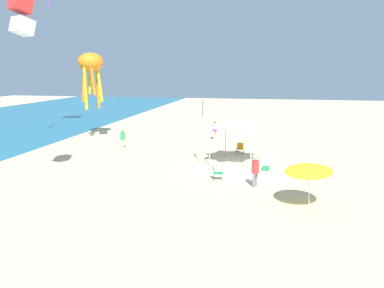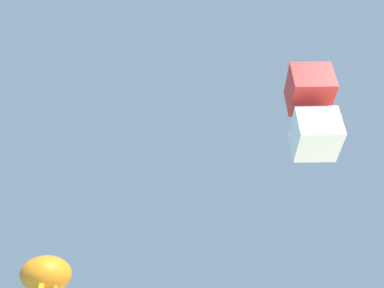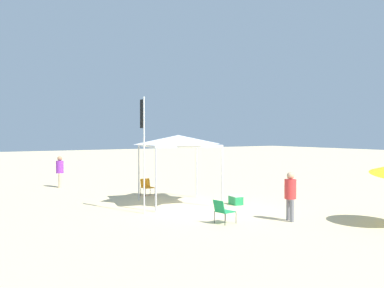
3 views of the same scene
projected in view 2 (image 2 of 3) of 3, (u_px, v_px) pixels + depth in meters
kite_box_red at (312, 111)px, 8.38m from camera, size 1.30×1.21×2.01m
kite_octopus_orange at (45, 280)px, 18.41m from camera, size 2.25×2.25×4.99m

